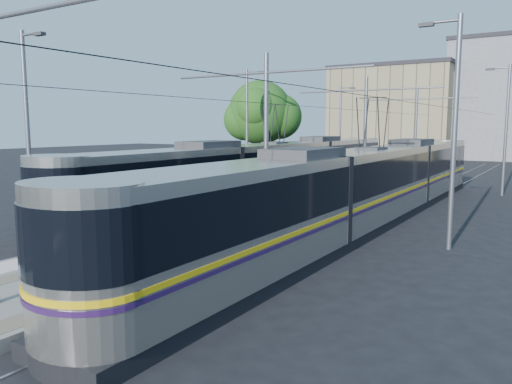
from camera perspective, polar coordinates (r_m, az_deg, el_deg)
The scene contains 12 objects.
ground at distance 15.45m, azimuth -14.52°, elevation -8.88°, with size 160.00×160.00×0.00m, color black.
platform at distance 29.49m, azimuth 10.19°, elevation -0.66°, with size 4.00×50.00×0.30m, color gray.
tactile_strip_left at distance 30.04m, azimuth 7.63°, elevation -0.16°, with size 0.70×50.00×0.01m, color gray.
tactile_strip_right at distance 28.97m, azimuth 12.85°, elevation -0.57°, with size 0.70×50.00×0.01m, color gray.
rails at distance 29.51m, azimuth 10.18°, elevation -0.92°, with size 8.71×70.00×0.03m.
tram_left at distance 29.06m, azimuth 2.15°, elevation 2.42°, with size 2.43×31.19×5.50m.
tram_right at distance 22.31m, azimuth 12.94°, elevation 1.06°, with size 2.43×32.39×5.50m.
catenary at distance 26.58m, azimuth 8.08°, elevation 7.95°, with size 9.20×70.00×7.00m.
street_lamps at distance 32.95m, azimuth 12.98°, elevation 7.15°, with size 15.18×38.22×8.00m.
shelter at distance 29.10m, azimuth 11.09°, elevation 1.80°, with size 0.85×1.12×2.21m.
tree at distance 38.11m, azimuth 1.06°, elevation 8.93°, with size 5.31×4.91×7.72m.
building_left at distance 73.17m, azimuth 15.74°, elevation 8.80°, with size 16.32×12.24×12.47m.
Camera 1 is at (10.86, -10.10, 4.31)m, focal length 35.00 mm.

